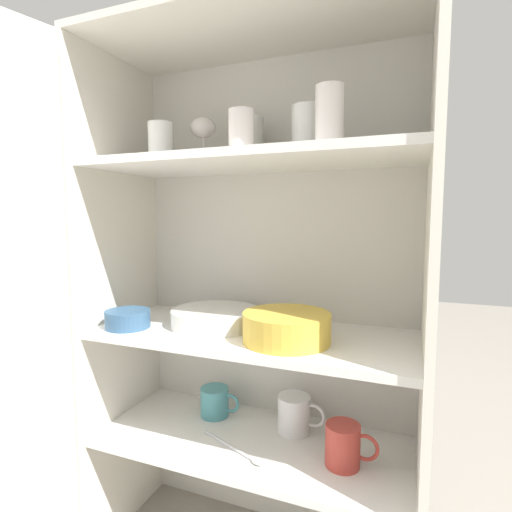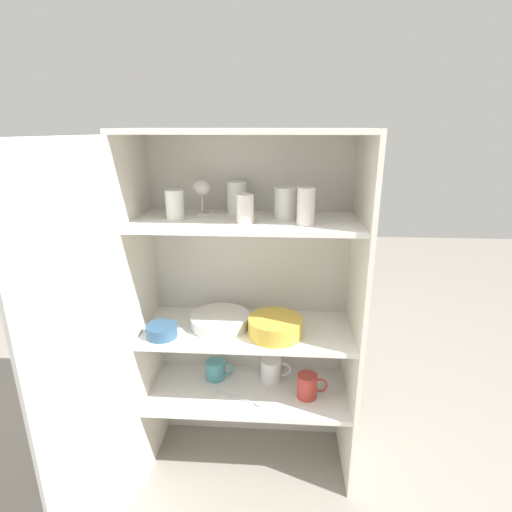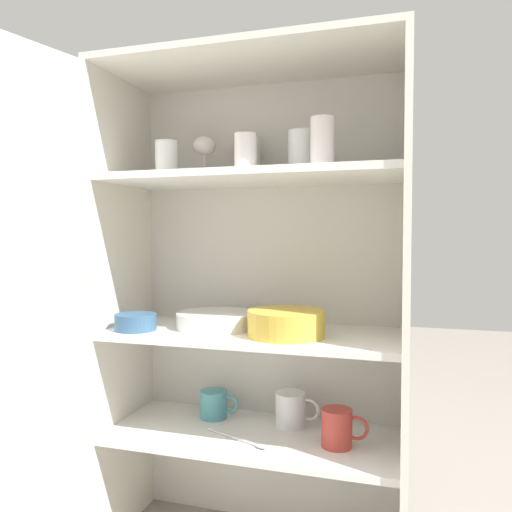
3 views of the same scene
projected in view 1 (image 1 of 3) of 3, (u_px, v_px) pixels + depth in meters
cupboard_back_panel at (274, 299)px, 1.19m from camera, size 0.85×0.02×1.38m
cupboard_side_left at (121, 300)px, 1.18m from camera, size 0.02×0.37×1.38m
cupboard_side_right at (427, 329)px, 0.87m from camera, size 0.02×0.37×1.38m
cupboard_top_panel at (251, 28)px, 0.96m from camera, size 0.85×0.37×0.02m
shelf_board_lower at (252, 442)px, 1.06m from camera, size 0.82×0.34×0.02m
shelf_board_middle at (251, 335)px, 1.03m from camera, size 0.82×0.34×0.02m
shelf_board_upper at (251, 162)px, 0.99m from camera, size 0.82×0.34×0.02m
tumbler_glass_0 at (330, 117)px, 0.84m from camera, size 0.06×0.06×0.13m
tumbler_glass_1 at (308, 131)px, 0.95m from camera, size 0.08×0.08×0.12m
tumbler_glass_2 at (161, 143)px, 1.07m from camera, size 0.07×0.07×0.11m
tumbler_glass_3 at (243, 132)px, 0.93m from camera, size 0.06×0.06×0.10m
tumbler_glass_4 at (250, 141)px, 1.09m from camera, size 0.08×0.08×0.12m
wine_glass_0 at (203, 131)px, 1.12m from camera, size 0.07×0.07×0.13m
plate_stack_white at (216, 317)px, 1.08m from camera, size 0.24×0.24×0.04m
mixing_bowl_large at (287, 326)px, 0.94m from camera, size 0.21×0.21×0.07m
serving_bowl_small at (128, 318)px, 1.06m from camera, size 0.12×0.12×0.05m
coffee_mug_primary at (295, 414)px, 1.09m from camera, size 0.13×0.09×0.10m
coffee_mug_extra_1 at (344, 445)px, 0.94m from camera, size 0.12×0.08×0.10m
coffee_mug_extra_2 at (215, 402)px, 1.18m from camera, size 0.12×0.08×0.08m
serving_spoon at (237, 450)px, 1.00m from camera, size 0.20×0.10×0.01m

